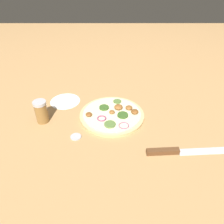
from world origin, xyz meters
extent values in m
plane|color=tan|center=(0.00, 0.00, 0.00)|extent=(3.00, 3.00, 0.00)
cylinder|color=#D6B77A|center=(0.00, 0.00, 0.01)|extent=(0.27, 0.27, 0.01)
cylinder|color=beige|center=(0.00, 0.00, 0.01)|extent=(0.24, 0.24, 0.00)
torus|color=#934266|center=(0.04, 0.04, 0.02)|extent=(0.04, 0.04, 0.01)
torus|color=#A34C70|center=(-0.05, 0.08, 0.02)|extent=(0.04, 0.04, 0.00)
ellipsoid|color=brown|center=(0.00, 0.00, 0.02)|extent=(0.02, 0.02, 0.01)
ellipsoid|color=brown|center=(0.09, 0.02, 0.02)|extent=(0.03, 0.03, 0.01)
cylinder|color=#385B23|center=(0.03, -0.04, 0.02)|extent=(0.04, 0.04, 0.01)
cylinder|color=#567538|center=(0.01, 0.08, 0.02)|extent=(0.04, 0.04, 0.01)
cylinder|color=#385B23|center=(-0.04, 0.02, 0.02)|extent=(0.04, 0.04, 0.01)
ellipsoid|color=brown|center=(-0.03, -0.03, 0.02)|extent=(0.04, 0.04, 0.02)
ellipsoid|color=brown|center=(-0.09, 0.00, 0.02)|extent=(0.03, 0.03, 0.02)
cylinder|color=#567538|center=(-0.02, -0.09, 0.02)|extent=(0.04, 0.04, 0.00)
ellipsoid|color=brown|center=(-0.07, -0.03, 0.02)|extent=(0.03, 0.03, 0.01)
cube|color=silver|center=(-0.34, 0.20, 0.00)|extent=(0.23, 0.04, 0.00)
cube|color=brown|center=(-0.17, 0.21, 0.01)|extent=(0.11, 0.03, 0.02)
cylinder|color=olive|center=(0.28, 0.03, 0.04)|extent=(0.05, 0.05, 0.08)
cylinder|color=#B2B2B7|center=(0.28, 0.03, 0.09)|extent=(0.05, 0.05, 0.01)
cylinder|color=#B2B2B7|center=(0.13, 0.13, 0.00)|extent=(0.04, 0.04, 0.01)
cylinder|color=white|center=(0.21, -0.11, 0.00)|extent=(0.14, 0.14, 0.00)
camera|label=1|loc=(0.00, 0.73, 0.55)|focal=35.00mm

